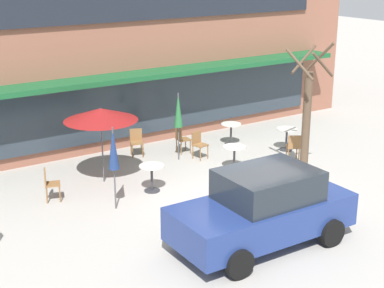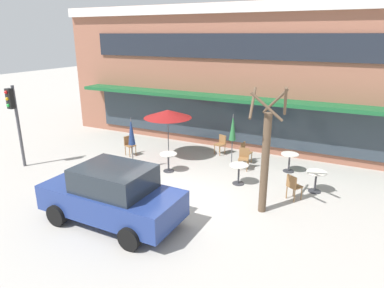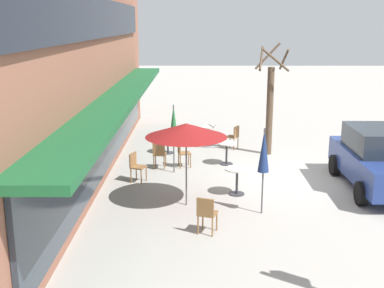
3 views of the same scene
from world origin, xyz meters
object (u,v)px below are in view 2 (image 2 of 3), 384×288
patio_umbrella_cream_folded (168,114)px  parked_sedan (112,195)px  cafe_table_near_wall (316,178)px  cafe_table_by_tree (239,171)px  patio_umbrella_corner_open (233,128)px  cafe_table_mid_patio (289,159)px  traffic_light_pole (14,113)px  cafe_table_streetside (168,159)px  cafe_chair_2 (129,144)px  cafe_chair_3 (293,185)px  cafe_chair_0 (244,157)px  patio_umbrella_green_folded (131,132)px  cafe_chair_1 (245,151)px  cafe_chair_4 (221,143)px  street_tree (266,156)px

patio_umbrella_cream_folded → parked_sedan: (1.35, -5.52, -1.14)m
cafe_table_near_wall → cafe_table_by_tree: 2.70m
patio_umbrella_corner_open → cafe_table_by_tree: bearing=-62.3°
cafe_table_mid_patio → parked_sedan: (-3.84, -6.28, 0.36)m
parked_sedan → traffic_light_pole: size_ratio=1.24×
cafe_table_streetside → cafe_table_near_wall: bearing=6.8°
cafe_chair_2 → cafe_chair_3: bearing=-9.2°
patio_umbrella_cream_folded → patio_umbrella_corner_open: size_ratio=1.00×
cafe_chair_0 → cafe_table_streetside: bearing=-149.0°
cafe_table_near_wall → cafe_table_mid_patio: 1.92m
cafe_table_near_wall → patio_umbrella_green_folded: (-6.96, -1.18, 1.11)m
cafe_chair_0 → traffic_light_pole: traffic_light_pole is taller
cafe_chair_2 → cafe_table_streetside: bearing=-19.3°
patio_umbrella_green_folded → cafe_chair_1: (3.83, 2.85, -1.10)m
patio_umbrella_green_folded → traffic_light_pole: bearing=-157.7°
cafe_table_mid_patio → cafe_chair_3: cafe_chair_3 is taller
cafe_table_near_wall → parked_sedan: bearing=-136.5°
patio_umbrella_cream_folded → cafe_chair_4: patio_umbrella_cream_folded is taller
cafe_chair_4 → parked_sedan: parked_sedan is taller
patio_umbrella_green_folded → cafe_chair_1: 4.90m
patio_umbrella_green_folded → cafe_table_near_wall: bearing=9.6°
cafe_table_near_wall → patio_umbrella_cream_folded: 6.61m
cafe_table_mid_patio → traffic_light_pole: traffic_light_pole is taller
cafe_table_near_wall → parked_sedan: parked_sedan is taller
cafe_chair_3 → cafe_table_by_tree: bearing=168.7°
cafe_chair_2 → street_tree: street_tree is taller
cafe_table_near_wall → cafe_chair_3: (-0.59, -0.98, 0.01)m
patio_umbrella_green_folded → cafe_chair_0: (4.02, 2.10, -1.10)m
cafe_chair_3 → street_tree: 1.92m
cafe_table_mid_patio → street_tree: 3.91m
patio_umbrella_corner_open → cafe_chair_1: patio_umbrella_corner_open is taller
cafe_chair_1 → cafe_chair_4: same height
patio_umbrella_cream_folded → cafe_chair_3: size_ratio=2.47×
patio_umbrella_green_folded → traffic_light_pole: 4.78m
patio_umbrella_corner_open → cafe_chair_4: (-0.93, 1.10, -1.10)m
cafe_chair_0 → cafe_chair_3: same height
cafe_table_streetside → cafe_chair_0: 3.08m
patio_umbrella_green_folded → cafe_chair_3: patio_umbrella_green_folded is taller
cafe_table_by_tree → parked_sedan: 4.87m
patio_umbrella_green_folded → patio_umbrella_corner_open: (3.41, 2.35, 0.00)m
traffic_light_pole → patio_umbrella_cream_folded: bearing=36.9°
patio_umbrella_green_folded → cafe_chair_2: size_ratio=2.47×
patio_umbrella_cream_folded → cafe_chair_4: bearing=38.9°
cafe_chair_2 → cafe_chair_4: (3.70, 2.02, 0.00)m
cafe_table_near_wall → street_tree: (-1.29, -2.19, 1.33)m
cafe_table_mid_patio → cafe_chair_2: size_ratio=0.85×
cafe_chair_3 → cafe_chair_4: same height
cafe_table_streetside → patio_umbrella_cream_folded: size_ratio=0.35×
cafe_table_streetside → parked_sedan: (0.53, -4.12, 0.36)m
patio_umbrella_green_folded → cafe_chair_4: size_ratio=2.47×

